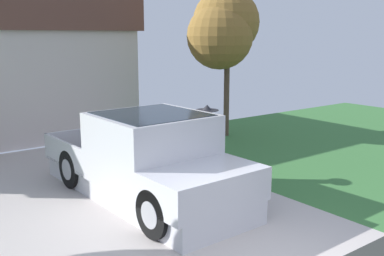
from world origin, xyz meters
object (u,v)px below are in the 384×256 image
(pickup_truck, at_px, (151,162))
(handbag, at_px, (211,176))
(neighbor_tree, at_px, (223,29))
(person_with_hat, at_px, (207,137))

(pickup_truck, relative_size, handbag, 10.90)
(handbag, xyz_separation_m, neighbor_tree, (3.27, 3.40, 3.18))
(handbag, bearing_deg, person_with_hat, 84.03)
(person_with_hat, bearing_deg, neighbor_tree, -133.28)
(person_with_hat, bearing_deg, handbag, 85.91)
(handbag, relative_size, neighbor_tree, 0.10)
(pickup_truck, bearing_deg, handbag, -175.47)
(pickup_truck, distance_m, handbag, 1.74)
(handbag, bearing_deg, neighbor_tree, 46.10)
(neighbor_tree, bearing_deg, person_with_hat, -135.15)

